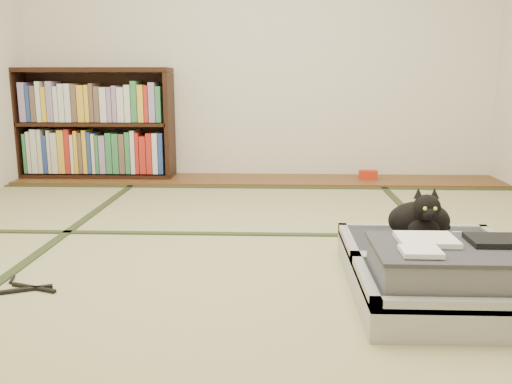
{
  "coord_description": "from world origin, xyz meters",
  "views": [
    {
      "loc": [
        0.16,
        -2.45,
        0.83
      ],
      "look_at": [
        0.05,
        0.35,
        0.25
      ],
      "focal_mm": 38.0,
      "sensor_mm": 36.0,
      "label": 1
    }
  ],
  "objects": [
    {
      "name": "floor",
      "position": [
        0.0,
        0.0,
        0.0
      ],
      "size": [
        4.5,
        4.5,
        0.0
      ],
      "primitive_type": "plane",
      "color": "tan",
      "rests_on": "ground"
    },
    {
      "name": "wood_strip",
      "position": [
        0.0,
        2.0,
        0.01
      ],
      "size": [
        4.0,
        0.5,
        0.02
      ],
      "primitive_type": "cube",
      "color": "brown",
      "rests_on": "ground"
    },
    {
      "name": "red_item",
      "position": [
        0.92,
        2.03,
        0.06
      ],
      "size": [
        0.16,
        0.1,
        0.07
      ],
      "primitive_type": "cube",
      "rotation": [
        0.0,
        0.0,
        -0.08
      ],
      "color": "#B8260E",
      "rests_on": "wood_strip"
    },
    {
      "name": "tatami_borders",
      "position": [
        0.0,
        0.49,
        0.0
      ],
      "size": [
        4.0,
        4.5,
        0.01
      ],
      "color": "#2D381E",
      "rests_on": "ground"
    },
    {
      "name": "bookcase",
      "position": [
        -1.37,
        2.07,
        0.45
      ],
      "size": [
        1.3,
        0.3,
        0.92
      ],
      "color": "black",
      "rests_on": "wood_strip"
    },
    {
      "name": "suitcase",
      "position": [
        0.81,
        -0.41,
        0.1
      ],
      "size": [
        0.71,
        0.94,
        0.28
      ],
      "color": "#A7A8AC",
      "rests_on": "floor"
    },
    {
      "name": "cat",
      "position": [
        0.79,
        -0.11,
        0.23
      ],
      "size": [
        0.31,
        0.32,
        0.25
      ],
      "color": "black",
      "rests_on": "suitcase"
    },
    {
      "name": "cable_coil",
      "position": [
        0.97,
        -0.08,
        0.15
      ],
      "size": [
        0.1,
        0.1,
        0.02
      ],
      "color": "white",
      "rests_on": "suitcase"
    }
  ]
}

